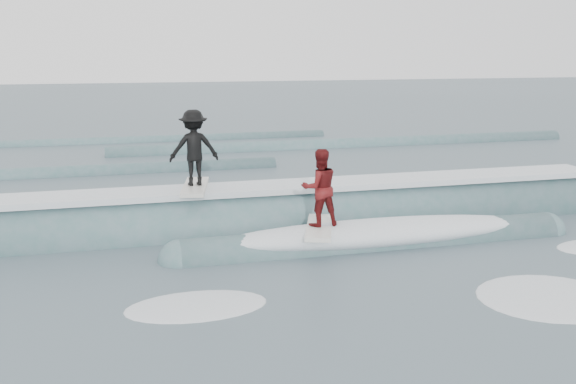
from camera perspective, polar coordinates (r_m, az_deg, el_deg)
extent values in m
plane|color=#3D5259|center=(11.39, 6.03, -10.31)|extent=(160.00, 160.00, 0.00)
cylinder|color=#3D6666|center=(16.43, -0.90, -3.01)|extent=(20.77, 1.89, 1.89)
cylinder|color=#3D6666|center=(14.97, 7.89, -4.69)|extent=(9.00, 0.95, 0.95)
sphere|color=#3D6666|center=(13.92, -9.57, -6.09)|extent=(0.95, 0.95, 0.95)
sphere|color=#3D6666|center=(17.17, 21.90, -3.25)|extent=(0.95, 0.95, 0.95)
cube|color=white|center=(16.19, -0.91, 0.45)|extent=(18.00, 1.30, 0.14)
ellipsoid|color=white|center=(14.89, 7.92, -3.59)|extent=(7.60, 1.30, 0.60)
cube|color=silver|center=(15.80, -8.26, 0.46)|extent=(0.93, 2.07, 0.10)
imported|color=black|center=(15.63, -8.37, 3.92)|extent=(1.19, 0.70, 1.83)
cube|color=silver|center=(14.35, 2.79, -3.16)|extent=(1.19, 2.07, 0.10)
imported|color=#5C1112|center=(14.13, 2.83, 0.40)|extent=(0.86, 0.69, 1.72)
ellipsoid|color=white|center=(12.75, 22.17, -8.66)|extent=(2.86, 1.95, 0.10)
ellipsoid|color=white|center=(11.56, -8.13, -10.01)|extent=(2.68, 1.83, 0.10)
cylinder|color=#3D6666|center=(29.98, 5.58, 4.05)|extent=(22.00, 0.80, 0.80)
cylinder|color=#3D6666|center=(32.09, -16.04, 4.18)|extent=(22.00, 0.60, 0.60)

